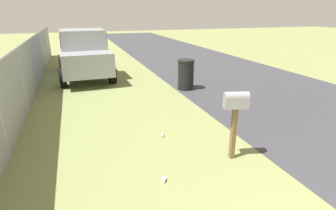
{
  "coord_description": "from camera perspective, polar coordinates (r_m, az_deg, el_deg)",
  "views": [
    {
      "loc": [
        -0.26,
        2.69,
        2.85
      ],
      "look_at": [
        4.49,
        1.05,
        1.08
      ],
      "focal_mm": 28.88,
      "sensor_mm": 36.0,
      "label": 1
    }
  ],
  "objects": [
    {
      "name": "trash_bin",
      "position": [
        10.21,
        3.78,
        6.44
      ],
      "size": [
        0.62,
        0.62,
        1.13
      ],
      "color": "black",
      "rests_on": "ground"
    },
    {
      "name": "litter_can_far_scatter",
      "position": [
        6.46,
        -1.17,
        -6.43
      ],
      "size": [
        0.14,
        0.1,
        0.07
      ],
      "primitive_type": "cylinder",
      "rotation": [
        0.0,
        1.57,
        2.8
      ],
      "color": "silver",
      "rests_on": "ground"
    },
    {
      "name": "pickup_truck",
      "position": [
        12.72,
        -17.48,
        10.64
      ],
      "size": [
        5.45,
        2.3,
        2.09
      ],
      "rotation": [
        0.0,
        0.0,
        3.18
      ],
      "color": "#93999E",
      "rests_on": "ground"
    },
    {
      "name": "litter_cup_midfield_b",
      "position": [
        4.92,
        -0.93,
        -15.43
      ],
      "size": [
        0.13,
        0.12,
        0.08
      ],
      "primitive_type": "cylinder",
      "rotation": [
        0.0,
        1.57,
        5.66
      ],
      "color": "white",
      "rests_on": "ground"
    },
    {
      "name": "road_asphalt",
      "position": [
        9.6,
        26.54,
        0.04
      ],
      "size": [
        60.0,
        6.41,
        0.01
      ],
      "primitive_type": "cube",
      "color": "#38383D",
      "rests_on": "ground"
    },
    {
      "name": "mailbox",
      "position": [
        5.3,
        14.09,
        -0.25
      ],
      "size": [
        0.32,
        0.5,
        1.41
      ],
      "rotation": [
        0.0,
        0.0,
        -0.27
      ],
      "color": "brown",
      "rests_on": "ground"
    },
    {
      "name": "fence_section",
      "position": [
        10.01,
        -27.39,
        6.69
      ],
      "size": [
        19.43,
        0.07,
        1.89
      ],
      "color": "#9EA3A8",
      "rests_on": "ground"
    }
  ]
}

